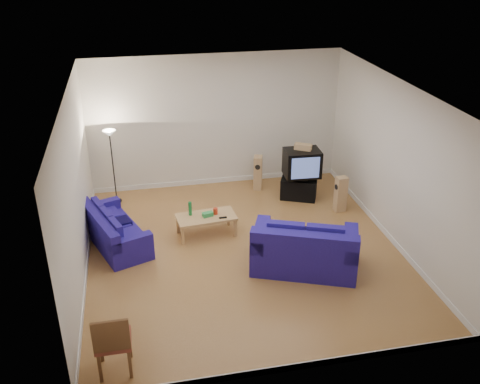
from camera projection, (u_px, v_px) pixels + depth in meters
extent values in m
cube|color=brown|center=(244.00, 251.00, 10.50)|extent=(6.00, 6.50, 0.01)
cube|color=white|center=(245.00, 91.00, 9.09)|extent=(6.00, 6.50, 0.01)
cube|color=silver|center=(216.00, 121.00, 12.65)|extent=(6.00, 0.01, 3.20)
cube|color=silver|center=(297.00, 279.00, 6.94)|extent=(6.00, 0.01, 3.20)
cube|color=silver|center=(75.00, 191.00, 9.25)|extent=(0.01, 6.50, 3.20)
cube|color=silver|center=(396.00, 164.00, 10.34)|extent=(0.01, 6.50, 3.20)
cube|color=white|center=(217.00, 180.00, 13.32)|extent=(6.00, 0.02, 0.12)
cube|color=white|center=(292.00, 367.00, 7.62)|extent=(6.00, 0.02, 0.12)
cube|color=white|center=(87.00, 266.00, 9.93)|extent=(0.02, 6.50, 0.12)
cube|color=white|center=(386.00, 233.00, 11.02)|extent=(0.02, 6.50, 0.12)
cube|color=navy|center=(116.00, 236.00, 10.67)|extent=(1.43, 2.06, 0.36)
cube|color=navy|center=(99.00, 224.00, 10.36)|extent=(0.84, 1.84, 0.37)
cube|color=navy|center=(100.00, 206.00, 11.19)|extent=(0.83, 0.46, 0.21)
cube|color=navy|center=(131.00, 242.00, 9.90)|extent=(0.83, 0.46, 0.21)
cube|color=#0A0533|center=(121.00, 222.00, 10.62)|extent=(0.44, 0.44, 0.10)
cube|color=navy|center=(304.00, 256.00, 9.91)|extent=(2.16, 1.68, 0.47)
cube|color=navy|center=(304.00, 246.00, 9.34)|extent=(1.86, 0.93, 0.48)
cube|color=navy|center=(260.00, 235.00, 9.88)|extent=(0.62, 1.08, 0.27)
cube|color=navy|center=(351.00, 243.00, 9.62)|extent=(0.62, 1.08, 0.27)
cube|color=#0A0533|center=(306.00, 235.00, 9.91)|extent=(0.58, 0.58, 0.13)
cube|color=tan|center=(206.00, 217.00, 10.89)|extent=(1.25, 0.71, 0.05)
cube|color=tan|center=(183.00, 236.00, 10.63)|extent=(0.07, 0.07, 0.38)
cube|color=tan|center=(178.00, 225.00, 11.05)|extent=(0.07, 0.07, 0.38)
cube|color=tan|center=(235.00, 228.00, 10.92)|extent=(0.07, 0.07, 0.38)
cube|color=tan|center=(228.00, 217.00, 11.35)|extent=(0.07, 0.07, 0.38)
cylinder|color=#197233|center=(190.00, 209.00, 10.86)|extent=(0.09, 0.09, 0.30)
cube|color=green|center=(208.00, 214.00, 10.85)|extent=(0.23, 0.16, 0.09)
cylinder|color=red|center=(215.00, 211.00, 10.93)|extent=(0.11, 0.11, 0.13)
cube|color=black|center=(223.00, 218.00, 10.80)|extent=(0.16, 0.05, 0.02)
cube|color=black|center=(299.00, 188.00, 12.47)|extent=(0.93, 0.74, 0.50)
cube|color=black|center=(299.00, 176.00, 12.35)|extent=(0.53, 0.48, 0.10)
cube|color=black|center=(302.00, 163.00, 12.16)|extent=(0.82, 0.62, 0.62)
cube|color=#354476|center=(306.00, 168.00, 11.89)|extent=(0.64, 0.05, 0.49)
cube|color=tan|center=(303.00, 147.00, 12.03)|extent=(0.41, 0.33, 0.14)
cube|color=tan|center=(258.00, 173.00, 12.85)|extent=(0.26, 0.30, 0.84)
cylinder|color=black|center=(258.00, 167.00, 12.65)|extent=(0.12, 0.05, 0.12)
cube|color=tan|center=(341.00, 194.00, 11.84)|extent=(0.26, 0.22, 0.82)
cylinder|color=black|center=(336.00, 187.00, 11.71)|extent=(0.03, 0.12, 0.12)
cylinder|color=black|center=(117.00, 201.00, 12.42)|extent=(0.22, 0.22, 0.03)
cylinder|color=black|center=(113.00, 168.00, 12.06)|extent=(0.03, 0.03, 1.63)
cone|color=white|center=(109.00, 133.00, 11.69)|extent=(0.30, 0.30, 0.13)
cube|color=brown|center=(100.00, 368.00, 7.35)|extent=(0.05, 0.05, 0.50)
cube|color=brown|center=(101.00, 347.00, 7.71)|extent=(0.05, 0.05, 0.50)
cube|color=brown|center=(130.00, 364.00, 7.43)|extent=(0.05, 0.05, 0.50)
cube|color=brown|center=(130.00, 344.00, 7.79)|extent=(0.05, 0.05, 0.50)
cube|color=#964031|center=(113.00, 341.00, 7.45)|extent=(0.50, 0.50, 0.07)
cube|color=brown|center=(111.00, 336.00, 7.13)|extent=(0.50, 0.05, 0.50)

